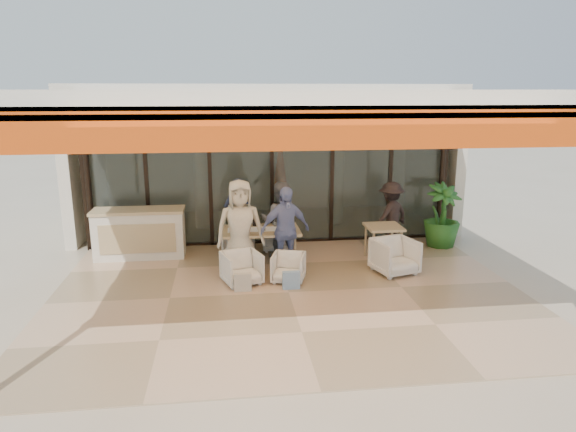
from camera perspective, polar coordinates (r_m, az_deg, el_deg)
name	(u,v)px	position (r m, az deg, el deg)	size (l,w,h in m)	color
ground	(289,294)	(8.89, 0.08, -8.62)	(70.00, 70.00, 0.00)	#C6B293
terrace_floor	(289,293)	(8.89, 0.08, -8.59)	(8.00, 6.00, 0.01)	tan
terrace_structure	(291,100)	(7.96, 0.33, 12.77)	(8.00, 6.00, 3.40)	silver
glass_storefront	(272,174)	(11.35, -1.82, 4.71)	(8.08, 0.10, 3.20)	#9EADA3
interior_block	(264,136)	(13.56, -2.72, 8.88)	(9.05, 3.62, 3.52)	silver
host_counter	(140,233)	(10.98, -16.16, -1.85)	(1.85, 0.65, 1.04)	silver
dining_table	(261,232)	(10.07, -3.04, -1.81)	(1.50, 0.90, 0.93)	tan
chair_far_left	(239,236)	(11.05, -5.52, -2.24)	(0.68, 0.64, 0.70)	white
chair_far_right	(277,237)	(11.11, -1.18, -2.37)	(0.58, 0.54, 0.59)	white
chair_near_left	(242,267)	(9.24, -5.16, -5.62)	(0.64, 0.60, 0.65)	white
chair_near_right	(288,266)	(9.32, 0.04, -5.63)	(0.57, 0.53, 0.59)	white
diner_navy	(239,219)	(10.44, -5.50, -0.37)	(0.62, 0.41, 1.69)	#1B253D
diner_grey	(280,220)	(10.50, -0.91, -0.47)	(0.78, 0.61, 1.61)	slate
diner_cream	(240,228)	(9.55, -5.34, -1.34)	(0.89, 0.58, 1.82)	beige
diner_periwinkle	(285,230)	(9.63, -0.33, -1.60)	(0.98, 0.41, 1.67)	#7587C3
tote_bag_cream	(243,283)	(8.92, -5.04, -7.42)	(0.30, 0.10, 0.34)	silver
tote_bag_blue	(291,281)	(8.99, 0.36, -7.21)	(0.30, 0.10, 0.34)	#99BFD8
side_table	(383,231)	(10.51, 10.56, -1.63)	(0.70, 0.70, 0.74)	tan
side_chair	(395,255)	(9.90, 11.79, -4.24)	(0.73, 0.68, 0.75)	white
standing_woman	(391,215)	(11.37, 11.34, 0.06)	(0.96, 0.55, 1.48)	black
potted_palm	(442,216)	(11.76, 16.72, 0.04)	(0.80, 0.80, 1.43)	#1E5919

